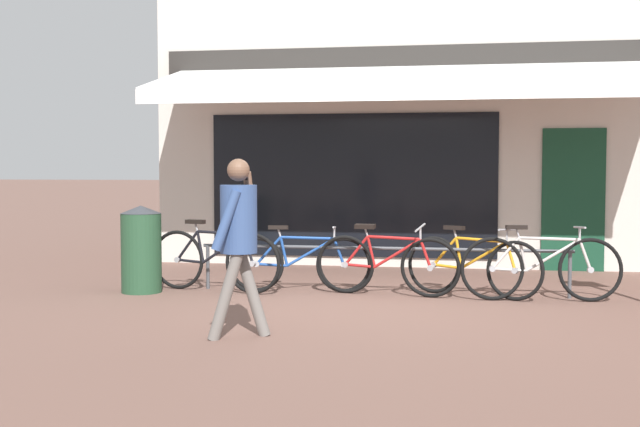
% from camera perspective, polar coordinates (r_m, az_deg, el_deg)
% --- Properties ---
extents(ground_plane, '(160.00, 160.00, 0.00)m').
position_cam_1_polar(ground_plane, '(9.31, 3.32, -6.16)').
color(ground_plane, brown).
extents(shop_front, '(7.99, 4.89, 5.32)m').
position_cam_1_polar(shop_front, '(13.77, 6.77, 7.99)').
color(shop_front, beige).
rests_on(shop_front, ground_plane).
extents(bike_rack_rail, '(4.49, 0.04, 0.57)m').
position_cam_1_polar(bike_rack_rail, '(9.73, 4.44, -2.85)').
color(bike_rack_rail, '#47494F').
rests_on(bike_rack_rail, ground_plane).
extents(bicycle_black, '(1.76, 0.56, 0.88)m').
position_cam_1_polar(bicycle_black, '(9.95, -7.54, -3.26)').
color(bicycle_black, black).
rests_on(bicycle_black, ground_plane).
extents(bicycle_blue, '(1.75, 0.52, 0.83)m').
position_cam_1_polar(bicycle_blue, '(9.85, -1.46, -3.47)').
color(bicycle_blue, black).
rests_on(bicycle_blue, ground_plane).
extents(bicycle_red, '(1.75, 0.56, 0.87)m').
position_cam_1_polar(bicycle_red, '(9.57, 4.77, -3.59)').
color(bicycle_red, black).
rests_on(bicycle_red, ground_plane).
extents(bicycle_orange, '(1.60, 0.78, 0.84)m').
position_cam_1_polar(bicycle_orange, '(9.65, 10.82, -3.63)').
color(bicycle_orange, black).
rests_on(bicycle_orange, ground_plane).
extents(bicycle_silver, '(1.83, 0.52, 0.87)m').
position_cam_1_polar(bicycle_silver, '(9.52, 15.42, -3.68)').
color(bicycle_silver, black).
rests_on(bicycle_silver, ground_plane).
extents(pedestrian_adult, '(0.53, 0.60, 1.62)m').
position_cam_1_polar(pedestrian_adult, '(7.18, -5.80, -1.01)').
color(pedestrian_adult, slate).
rests_on(pedestrian_adult, ground_plane).
extents(litter_bin, '(0.50, 0.50, 1.06)m').
position_cam_1_polar(litter_bin, '(10.03, -12.59, -2.47)').
color(litter_bin, '#23472D').
rests_on(litter_bin, ground_plane).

